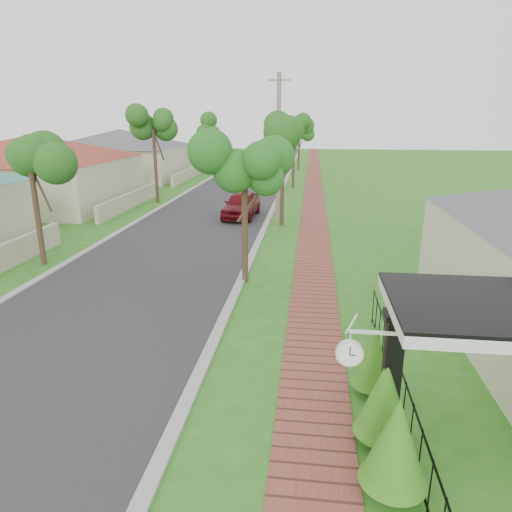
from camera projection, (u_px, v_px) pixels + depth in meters
The scene contains 16 objects.
ground at pixel (162, 390), 9.82m from camera, with size 160.00×160.00×0.00m, color #2E6A19.
road at pixel (216, 209), 29.17m from camera, with size 7.00×120.00×0.02m, color #28282B.
kerb_right at pixel (272, 211), 28.74m from camera, with size 0.30×120.00×0.10m, color #9E9E99.
kerb_left at pixel (160, 208), 29.59m from camera, with size 0.30×120.00×0.10m, color #9E9E99.
sidewalk at pixel (314, 212), 28.44m from camera, with size 1.50×120.00×0.03m, color brown.
porch_post at pixel (390, 385), 8.02m from camera, with size 0.48×0.48×2.52m.
picket_fence at pixel (398, 384), 9.10m from camera, with size 0.03×8.02×1.00m.
street_trees at pixel (234, 133), 34.33m from camera, with size 10.70×37.65×5.89m.
hedge_row at pixel (385, 408), 7.93m from camera, with size 0.92×3.55×1.74m.
far_house_red at pixel (36, 170), 29.87m from camera, with size 15.56×15.56×4.60m.
far_house_grey at pixel (121, 154), 43.16m from camera, with size 15.56×15.56×4.60m.
parked_car_red at pixel (241, 205), 26.71m from camera, with size 1.75×4.34×1.48m, color #600E13.
parked_car_white at pixel (266, 175), 40.46m from camera, with size 1.54×4.42×1.46m, color white.
near_tree at pixel (244, 174), 15.27m from camera, with size 1.88×1.88×4.81m.
utility_pole at pixel (278, 149), 24.63m from camera, with size 1.20×0.24×7.90m.
station_clock at pixel (351, 352), 7.49m from camera, with size 0.96×0.13×0.65m.
Camera 1 is at (3.05, -8.25, 5.63)m, focal length 32.00 mm.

